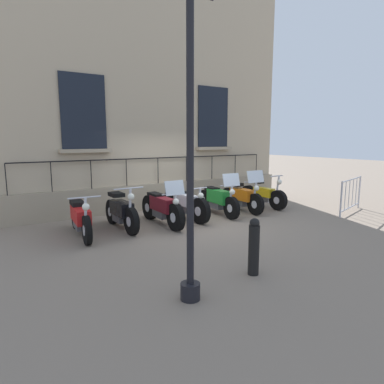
# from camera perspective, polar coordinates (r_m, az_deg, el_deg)

# --- Properties ---
(ground_plane) EXTENTS (60.00, 60.00, 0.00)m
(ground_plane) POSITION_cam_1_polar(r_m,az_deg,el_deg) (9.30, -0.07, -4.85)
(ground_plane) COLOR gray
(building_facade) EXTENTS (0.82, 10.23, 8.90)m
(building_facade) POSITION_cam_1_polar(r_m,az_deg,el_deg) (11.31, -7.08, 19.60)
(building_facade) COLOR tan
(building_facade) RESTS_ON ground_plane
(motorcycle_red) EXTENTS (2.12, 0.69, 1.03)m
(motorcycle_red) POSITION_cam_1_polar(r_m,az_deg,el_deg) (8.16, -18.47, -4.29)
(motorcycle_red) COLOR black
(motorcycle_red) RESTS_ON ground_plane
(motorcycle_black) EXTENTS (1.92, 0.73, 1.12)m
(motorcycle_black) POSITION_cam_1_polar(r_m,az_deg,el_deg) (8.52, -11.96, -3.40)
(motorcycle_black) COLOR black
(motorcycle_black) RESTS_ON ground_plane
(motorcycle_maroon) EXTENTS (2.12, 0.63, 1.24)m
(motorcycle_maroon) POSITION_cam_1_polar(r_m,az_deg,el_deg) (8.77, -5.12, -2.80)
(motorcycle_maroon) COLOR black
(motorcycle_maroon) RESTS_ON ground_plane
(motorcycle_white) EXTENTS (2.09, 0.60, 0.96)m
(motorcycle_white) POSITION_cam_1_polar(r_m,az_deg,el_deg) (9.37, -1.19, -2.15)
(motorcycle_white) COLOR black
(motorcycle_white) RESTS_ON ground_plane
(motorcycle_green) EXTENTS (2.09, 0.65, 1.29)m
(motorcycle_green) POSITION_cam_1_polar(r_m,az_deg,el_deg) (9.94, 4.47, -1.33)
(motorcycle_green) COLOR black
(motorcycle_green) RESTS_ON ground_plane
(motorcycle_orange) EXTENTS (2.01, 0.71, 1.32)m
(motorcycle_orange) POSITION_cam_1_polar(r_m,az_deg,el_deg) (10.50, 8.49, -0.80)
(motorcycle_orange) COLOR black
(motorcycle_orange) RESTS_ON ground_plane
(motorcycle_yellow) EXTENTS (1.96, 0.57, 1.10)m
(motorcycle_yellow) POSITION_cam_1_polar(r_m,az_deg,el_deg) (11.30, 12.01, -0.52)
(motorcycle_yellow) COLOR black
(motorcycle_yellow) RESTS_ON ground_plane
(lamppost) EXTENTS (0.33, 1.03, 4.37)m
(lamppost) POSITION_cam_1_polar(r_m,az_deg,el_deg) (4.53, -0.33, 21.49)
(lamppost) COLOR black
(lamppost) RESTS_ON ground_plane
(crowd_barrier) EXTENTS (0.54, 1.79, 1.05)m
(crowd_barrier) POSITION_cam_1_polar(r_m,az_deg,el_deg) (11.29, 25.48, -0.35)
(crowd_barrier) COLOR #B7B7BF
(crowd_barrier) RESTS_ON ground_plane
(bollard) EXTENTS (0.18, 0.18, 0.96)m
(bollard) POSITION_cam_1_polar(r_m,az_deg,el_deg) (5.68, 10.51, -9.11)
(bollard) COLOR black
(bollard) RESTS_ON ground_plane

